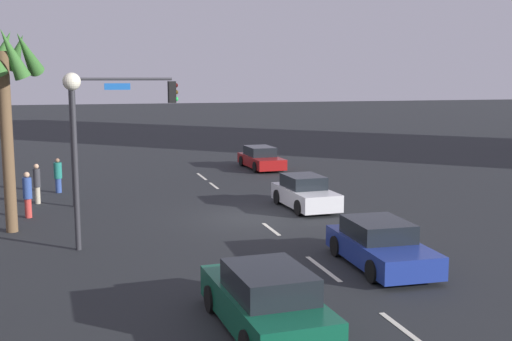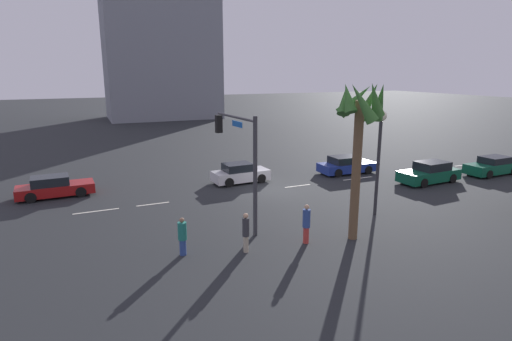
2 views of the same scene
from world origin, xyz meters
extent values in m
plane|color=#232628|center=(0.00, 0.00, 0.00)|extent=(220.00, 220.00, 0.00)
cube|color=silver|center=(-11.92, 0.00, 0.01)|extent=(2.44, 0.14, 0.01)
cube|color=silver|center=(-7.04, 0.00, 0.01)|extent=(2.55, 0.14, 0.01)
cube|color=silver|center=(-2.01, 0.00, 0.01)|extent=(1.96, 0.14, 0.01)
cube|color=silver|center=(7.78, 0.00, 0.01)|extent=(1.92, 0.14, 0.01)
cube|color=silver|center=(10.92, 0.00, 0.01)|extent=(2.46, 0.14, 0.01)
cube|color=#0F5138|center=(-10.87, 2.93, 0.53)|extent=(4.62, 1.99, 0.73)
cube|color=black|center=(-11.14, 2.92, 1.18)|extent=(2.25, 1.66, 0.58)
cylinder|color=black|center=(-9.50, 3.84, 0.32)|extent=(0.65, 0.25, 0.64)
cylinder|color=black|center=(-9.42, 2.16, 0.32)|extent=(0.65, 0.25, 0.64)
cylinder|color=black|center=(-12.23, 2.03, 0.32)|extent=(0.65, 0.25, 0.64)
cube|color=silver|center=(1.16, -2.51, 0.51)|extent=(4.01, 1.81, 0.69)
cube|color=black|center=(1.39, -2.51, 1.12)|extent=(1.95, 1.53, 0.54)
cylinder|color=black|center=(-0.04, -3.34, 0.32)|extent=(0.65, 0.24, 0.64)
cylinder|color=black|center=(-0.10, -1.78, 0.32)|extent=(0.65, 0.24, 0.64)
cylinder|color=black|center=(2.41, -3.25, 0.32)|extent=(0.65, 0.24, 0.64)
cylinder|color=black|center=(2.35, -1.69, 0.32)|extent=(0.65, 0.24, 0.64)
cube|color=maroon|center=(12.97, -4.08, 0.47)|extent=(4.53, 1.84, 0.61)
cube|color=black|center=(13.24, -4.07, 1.05)|extent=(2.20, 1.56, 0.55)
cylinder|color=black|center=(11.61, -4.92, 0.32)|extent=(0.65, 0.24, 0.64)
cylinder|color=black|center=(11.56, -3.32, 0.32)|extent=(0.65, 0.24, 0.64)
cylinder|color=black|center=(14.38, -4.83, 0.32)|extent=(0.65, 0.24, 0.64)
cylinder|color=black|center=(14.33, -3.23, 0.32)|extent=(0.65, 0.24, 0.64)
cube|color=navy|center=(-7.30, -1.72, 0.48)|extent=(4.38, 1.97, 0.65)
cube|color=black|center=(-7.04, -1.73, 1.07)|extent=(2.13, 1.68, 0.53)
cylinder|color=black|center=(-8.67, -2.54, 0.32)|extent=(0.65, 0.24, 0.64)
cylinder|color=black|center=(-8.61, -0.81, 0.32)|extent=(0.65, 0.24, 0.64)
cylinder|color=black|center=(-5.99, -2.63, 0.32)|extent=(0.65, 0.24, 0.64)
cylinder|color=black|center=(-5.93, -0.90, 0.32)|extent=(0.65, 0.24, 0.64)
cylinder|color=#38383D|center=(4.24, 6.85, 2.84)|extent=(0.20, 0.20, 5.68)
cylinder|color=#38383D|center=(4.35, 4.70, 5.43)|extent=(0.35, 4.29, 0.12)
cube|color=black|center=(4.47, 2.56, 4.86)|extent=(0.34, 0.34, 0.95)
sphere|color=#360503|center=(4.48, 2.38, 5.15)|extent=(0.20, 0.20, 0.20)
sphere|color=#392605|center=(4.48, 2.38, 4.85)|extent=(0.20, 0.20, 0.20)
sphere|color=green|center=(4.48, 2.38, 4.55)|extent=(0.20, 0.20, 0.20)
cube|color=#1959B2|center=(4.34, 4.92, 5.11)|extent=(0.10, 1.10, 0.28)
cylinder|color=#2D2D33|center=(-2.95, 6.80, 2.55)|extent=(0.18, 0.18, 5.10)
sphere|color=#F2EACC|center=(-2.95, 6.80, 5.38)|extent=(0.56, 0.56, 0.56)
cylinder|color=#B2A58C|center=(5.39, 8.43, 0.37)|extent=(0.29, 0.29, 0.74)
cylinder|color=#333338|center=(5.39, 8.43, 1.14)|extent=(0.39, 0.39, 0.81)
sphere|color=tan|center=(5.39, 8.43, 1.66)|extent=(0.22, 0.22, 0.22)
cylinder|color=#BF3833|center=(2.51, 8.64, 0.38)|extent=(0.36, 0.36, 0.77)
cylinder|color=#2D478C|center=(2.51, 8.64, 1.19)|extent=(0.49, 0.49, 0.84)
sphere|color=tan|center=(2.51, 8.64, 1.72)|extent=(0.23, 0.23, 0.23)
cylinder|color=#2D478C|center=(7.94, 7.60, 0.35)|extent=(0.35, 0.35, 0.70)
cylinder|color=#1E7266|center=(7.94, 7.60, 1.08)|extent=(0.46, 0.46, 0.76)
sphere|color=#8C664C|center=(7.94, 7.60, 1.56)|extent=(0.21, 0.21, 0.21)
cylinder|color=brown|center=(0.23, 9.07, 3.20)|extent=(0.42, 0.42, 6.40)
cone|color=#38702D|center=(0.88, 9.07, 6.52)|extent=(0.56, 1.03, 1.41)
cone|color=#38702D|center=(-0.55, 8.69, 6.31)|extent=(1.03, 1.33, 1.83)
cone|color=#38702D|center=(-0.12, 8.24, 6.36)|extent=(1.79, 1.18, 1.65)
cone|color=#38702D|center=(0.72, 8.61, 6.40)|extent=(1.19, 1.21, 1.43)
camera|label=1|loc=(-23.71, 6.84, 5.53)|focal=44.76mm
camera|label=2|loc=(11.93, 24.00, 7.63)|focal=29.48mm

